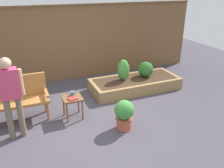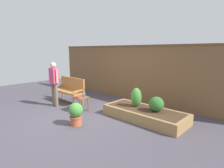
{
  "view_description": "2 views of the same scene",
  "coord_description": "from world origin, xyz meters",
  "views": [
    {
      "loc": [
        -1.24,
        -4.03,
        2.68
      ],
      "look_at": [
        0.64,
        0.49,
        0.56
      ],
      "focal_mm": 37.45,
      "sensor_mm": 36.0,
      "label": 1
    },
    {
      "loc": [
        4.38,
        -3.21,
        1.97
      ],
      "look_at": [
        0.43,
        1.01,
        0.91
      ],
      "focal_mm": 29.57,
      "sensor_mm": 36.0,
      "label": 2
    }
  ],
  "objects": [
    {
      "name": "ground_plane",
      "position": [
        0.0,
        0.0,
        0.0
      ],
      "size": [
        14.0,
        14.0,
        0.0
      ],
      "primitive_type": "plane",
      "color": "#47424C"
    },
    {
      "name": "fence_back",
      "position": [
        0.0,
        2.6,
        1.09
      ],
      "size": [
        8.4,
        0.14,
        2.16
      ],
      "color": "brown",
      "rests_on": "ground_plane"
    },
    {
      "name": "garden_bench",
      "position": [
        -1.5,
        0.72,
        0.54
      ],
      "size": [
        1.44,
        0.48,
        0.94
      ],
      "color": "#A87038",
      "rests_on": "ground_plane"
    },
    {
      "name": "side_table",
      "position": [
        -0.33,
        0.33,
        0.4
      ],
      "size": [
        0.4,
        0.4,
        0.48
      ],
      "color": "brown",
      "rests_on": "ground_plane"
    },
    {
      "name": "cup_on_table",
      "position": [
        -0.29,
        0.44,
        0.52
      ],
      "size": [
        0.13,
        0.09,
        0.09
      ],
      "color": "teal",
      "rests_on": "side_table"
    },
    {
      "name": "book_on_table",
      "position": [
        -0.34,
        0.25,
        0.49
      ],
      "size": [
        0.21,
        0.18,
        0.03
      ],
      "primitive_type": "cube",
      "rotation": [
        0.0,
        0.0,
        0.26
      ],
      "color": "#B2332D",
      "rests_on": "side_table"
    },
    {
      "name": "potted_boxwood",
      "position": [
        0.5,
        -0.47,
        0.34
      ],
      "size": [
        0.39,
        0.39,
        0.61
      ],
      "color": "#B75638",
      "rests_on": "ground_plane"
    },
    {
      "name": "raised_planter_bed",
      "position": [
        1.59,
        1.13,
        0.15
      ],
      "size": [
        2.4,
        1.0,
        0.3
      ],
      "color": "#997547",
      "rests_on": "ground_plane"
    },
    {
      "name": "shrub_near_bench",
      "position": [
        1.25,
        1.18,
        0.58
      ],
      "size": [
        0.32,
        0.32,
        0.57
      ],
      "color": "brown",
      "rests_on": "raised_planter_bed"
    },
    {
      "name": "shrub_far_corner",
      "position": [
        1.93,
        1.18,
        0.51
      ],
      "size": [
        0.42,
        0.42,
        0.42
      ],
      "color": "brown",
      "rests_on": "raised_planter_bed"
    },
    {
      "name": "person_by_bench",
      "position": [
        -1.46,
        0.05,
        0.93
      ],
      "size": [
        0.47,
        0.2,
        1.56
      ],
      "color": "#70604C",
      "rests_on": "ground_plane"
    }
  ]
}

